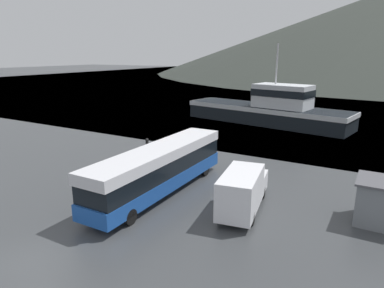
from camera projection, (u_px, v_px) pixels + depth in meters
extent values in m
plane|color=#383A3D|center=(30.00, 262.00, 15.20)|extent=(400.00, 400.00, 0.00)
plane|color=#475B6B|center=(353.00, 77.00, 132.70)|extent=(240.00, 240.00, 0.00)
cube|color=#194799|center=(160.00, 180.00, 22.53)|extent=(2.51, 12.59, 0.93)
cube|color=black|center=(160.00, 165.00, 22.27)|extent=(2.46, 12.34, 1.07)
cube|color=silver|center=(159.00, 152.00, 22.05)|extent=(2.51, 12.59, 0.67)
cube|color=black|center=(204.00, 146.00, 27.63)|extent=(2.14, 0.07, 1.44)
cylinder|color=black|center=(181.00, 165.00, 26.86)|extent=(0.31, 0.90, 0.90)
cylinder|color=black|center=(205.00, 170.00, 25.85)|extent=(0.31, 0.90, 0.90)
cylinder|color=black|center=(101.00, 208.00, 19.45)|extent=(0.31, 0.90, 0.90)
cylinder|color=black|center=(130.00, 217.00, 18.44)|extent=(0.31, 0.90, 0.90)
cube|color=silver|center=(241.00, 191.00, 19.32)|extent=(2.63, 4.55, 2.17)
cube|color=silver|center=(251.00, 181.00, 22.21)|extent=(2.22, 2.14, 1.19)
cube|color=black|center=(249.00, 171.00, 21.15)|extent=(1.63, 0.34, 0.76)
cylinder|color=black|center=(237.00, 189.00, 22.43)|extent=(0.34, 0.73, 0.70)
cylinder|color=black|center=(263.00, 193.00, 21.86)|extent=(0.34, 0.73, 0.70)
cylinder|color=black|center=(221.00, 214.00, 19.00)|extent=(0.34, 0.73, 0.70)
cylinder|color=black|center=(252.00, 219.00, 18.42)|extent=(0.34, 0.73, 0.70)
cube|color=black|center=(266.00, 114.00, 45.17)|extent=(22.21, 8.84, 2.28)
cube|color=silver|center=(266.00, 108.00, 44.95)|extent=(22.43, 8.93, 0.57)
cube|color=silver|center=(282.00, 96.00, 43.17)|extent=(7.44, 4.81, 2.90)
cube|color=black|center=(283.00, 93.00, 43.06)|extent=(7.60, 4.93, 0.87)
cylinder|color=#B2B2B7|center=(277.00, 64.00, 42.80)|extent=(0.20, 0.20, 4.99)
cube|color=olive|center=(162.00, 162.00, 27.29)|extent=(1.21, 0.92, 1.13)
cube|color=olive|center=(162.00, 155.00, 27.13)|extent=(1.33, 1.02, 0.13)
cube|color=slate|center=(381.00, 203.00, 18.43)|extent=(2.38, 2.40, 2.33)
cube|color=#4C4C51|center=(384.00, 182.00, 18.11)|extent=(2.62, 2.64, 0.12)
cube|color=maroon|center=(324.00, 125.00, 42.06)|extent=(5.62, 5.17, 0.93)
cylinder|color=black|center=(147.00, 143.00, 34.51)|extent=(0.30, 0.30, 0.43)
sphere|color=black|center=(147.00, 140.00, 34.43)|extent=(0.34, 0.34, 0.34)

